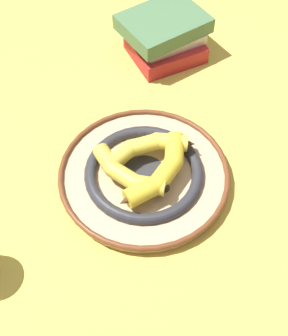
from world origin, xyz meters
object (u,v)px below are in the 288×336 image
at_px(banana_a, 147,147).
at_px(book_stack, 165,35).
at_px(banana_b, 125,173).
at_px(banana_c, 160,173).
at_px(decorative_bowl, 144,174).

bearing_deg(banana_a, book_stack, -116.78).
distance_m(banana_b, book_stack, 0.42).
bearing_deg(banana_c, banana_a, 53.56).
bearing_deg(banana_b, book_stack, 114.01).
xyz_separation_m(banana_b, banana_c, (-0.07, -0.01, 0.00)).
height_order(banana_b, banana_c, banana_c).
relative_size(banana_a, banana_b, 0.99).
bearing_deg(book_stack, banana_a, -128.10).
distance_m(decorative_bowl, book_stack, 0.40).
bearing_deg(decorative_bowl, banana_b, 43.48).
xyz_separation_m(banana_a, book_stack, (0.04, -0.35, 0.00)).
relative_size(banana_c, book_stack, 0.82).
xyz_separation_m(banana_b, book_stack, (0.01, -0.42, 0.00)).
distance_m(banana_a, banana_b, 0.08).
relative_size(banana_b, banana_c, 0.87).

